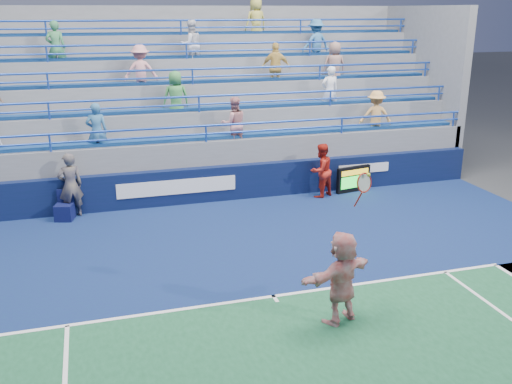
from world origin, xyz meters
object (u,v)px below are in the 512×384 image
object	(u,v)px
serve_speed_board	(353,179)
judge_chair	(65,211)
tennis_player	(342,277)
ball_girl	(321,171)
line_judge	(70,185)

from	to	relation	value
serve_speed_board	judge_chair	world-z (taller)	serve_speed_board
tennis_player	ball_girl	world-z (taller)	tennis_player
judge_chair	tennis_player	size ratio (longest dim) A/B	0.29
judge_chair	ball_girl	world-z (taller)	ball_girl
serve_speed_board	ball_girl	world-z (taller)	ball_girl
line_judge	serve_speed_board	bearing A→B (deg)	164.96
ball_girl	line_judge	bearing A→B (deg)	-26.83
tennis_player	line_judge	distance (m)	8.99
serve_speed_board	line_judge	size ratio (longest dim) A/B	0.65
line_judge	judge_chair	bearing A→B (deg)	29.85
tennis_player	judge_chair	bearing A→B (deg)	125.53
line_judge	ball_girl	distance (m)	7.56
line_judge	ball_girl	xyz separation A→B (m)	(7.55, -0.28, -0.08)
judge_chair	line_judge	size ratio (longest dim) A/B	0.45
judge_chair	line_judge	world-z (taller)	line_judge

